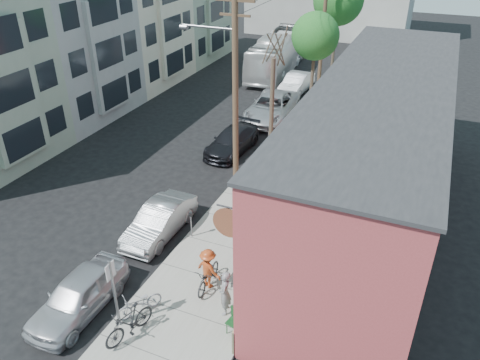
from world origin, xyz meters
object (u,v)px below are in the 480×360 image
at_px(patron_grey, 225,293).
at_px(car_0, 78,295).
at_px(patron_green, 252,278).
at_px(cyclist, 208,269).
at_px(car_2, 232,141).
at_px(parking_meter_near, 191,220).
at_px(patio_chair_a, 263,274).
at_px(tree_leafy_mid, 315,36).
at_px(car_4, 296,83).
at_px(parked_bike_b, 139,304).
at_px(car_3, 272,107).
at_px(tree_bare, 272,110).
at_px(bus, 278,53).
at_px(car_1, 160,221).
at_px(utility_pole_near, 234,91).
at_px(sign_post, 113,288).
at_px(tree_leafy_far, 339,0).
at_px(parking_meter_far, 268,134).
at_px(patio_chair_b, 234,322).
at_px(parked_bike_a, 129,323).

distance_m(patron_grey, car_0, 5.23).
bearing_deg(patron_green, cyclist, -104.75).
bearing_deg(car_2, parking_meter_near, -73.95).
height_order(patio_chair_a, car_2, car_2).
relative_size(tree_leafy_mid, car_4, 1.46).
bearing_deg(parked_bike_b, patio_chair_a, 74.31).
bearing_deg(parked_bike_b, car_3, 127.43).
xyz_separation_m(tree_bare, bus, (-5.20, 16.42, -1.38)).
relative_size(tree_bare, car_1, 1.33).
xyz_separation_m(tree_leafy_mid, bus, (-5.20, 7.87, -3.58)).
height_order(utility_pole_near, parked_bike_b, utility_pole_near).
xyz_separation_m(sign_post, car_1, (-1.55, 5.24, -1.12)).
xyz_separation_m(tree_leafy_far, car_3, (-2.00, -9.12, -5.78)).
bearing_deg(cyclist, car_2, -54.52).
height_order(parking_meter_near, bus, bus).
distance_m(parking_meter_far, patio_chair_b, 14.53).
distance_m(patio_chair_b, patron_grey, 1.05).
bearing_deg(parking_meter_far, car_2, -148.08).
xyz_separation_m(tree_bare, car_2, (-2.42, 0.01, -2.34)).
bearing_deg(parked_bike_b, patio_chair_b, 40.87).
distance_m(patio_chair_b, car_0, 5.66).
height_order(parking_meter_far, parked_bike_a, parking_meter_far).
bearing_deg(parking_meter_near, utility_pole_near, 88.18).
bearing_deg(tree_leafy_far, car_3, -102.37).
relative_size(utility_pole_near, car_3, 1.67).
xyz_separation_m(patio_chair_a, patron_green, (-0.17, -0.73, 0.33)).
xyz_separation_m(parking_meter_near, parked_bike_b, (0.47, -4.74, -0.38)).
height_order(tree_bare, car_4, tree_bare).
height_order(sign_post, car_3, sign_post).
height_order(patron_green, car_1, patron_green).
height_order(tree_bare, parked_bike_b, tree_bare).
height_order(patio_chair_a, patron_green, patron_green).
relative_size(tree_bare, patron_grey, 3.21).
height_order(parking_meter_near, parking_meter_far, same).
bearing_deg(patio_chair_b, patio_chair_a, 100.03).
xyz_separation_m(parking_meter_far, cyclist, (2.09, -12.32, 0.01)).
height_order(parking_meter_near, car_0, car_0).
bearing_deg(patio_chair_b, car_0, -157.34).
bearing_deg(parking_meter_far, patio_chair_a, -70.98).
relative_size(cyclist, parked_bike_a, 0.85).
height_order(utility_pole_near, car_3, utility_pole_near).
xyz_separation_m(car_0, car_1, (0.22, 5.11, -0.02)).
bearing_deg(tree_leafy_far, tree_leafy_mid, -90.00).
relative_size(tree_leafy_mid, car_2, 1.44).
xyz_separation_m(parking_meter_near, utility_pole_near, (0.14, 4.42, 4.43)).
bearing_deg(car_3, utility_pole_near, -83.98).
distance_m(sign_post, utility_pole_near, 10.51).
height_order(tree_leafy_mid, patron_grey, tree_leafy_mid).
bearing_deg(car_2, car_3, 89.65).
distance_m(tree_leafy_mid, patron_green, 20.21).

